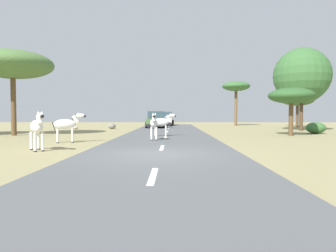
{
  "coord_description": "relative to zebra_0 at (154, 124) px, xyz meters",
  "views": [
    {
      "loc": [
        0.61,
        -11.11,
        1.5
      ],
      "look_at": [
        0.26,
        11.52,
        0.61
      ],
      "focal_mm": 32.77,
      "sensor_mm": 36.0,
      "label": 1
    }
  ],
  "objects": [
    {
      "name": "zebra_0",
      "position": [
        0.0,
        0.0,
        0.0
      ],
      "size": [
        0.51,
        1.62,
        1.53
      ],
      "rotation": [
        0.0,
        0.0,
        3.23
      ],
      "color": "silver",
      "rests_on": "road"
    },
    {
      "name": "tree_4",
      "position": [
        9.2,
        4.23,
        1.77
      ],
      "size": [
        3.08,
        3.08,
        3.3
      ],
      "color": "brown",
      "rests_on": "ground_plane"
    },
    {
      "name": "tree_6",
      "position": [
        -10.02,
        4.14,
        3.93
      ],
      "size": [
        5.45,
        5.45,
        5.87
      ],
      "color": "brown",
      "rests_on": "ground_plane"
    },
    {
      "name": "zebra_3",
      "position": [
        -4.44,
        -4.71,
        0.01
      ],
      "size": [
        1.2,
        1.51,
        1.63
      ],
      "rotation": [
        0.0,
        0.0,
        3.76
      ],
      "color": "silver",
      "rests_on": "ground_plane"
    },
    {
      "name": "rock_0",
      "position": [
        -8.52,
        13.01,
        -0.82
      ],
      "size": [
        0.48,
        0.47,
        0.29
      ],
      "primitive_type": "ellipsoid",
      "color": "#A89E8C",
      "rests_on": "ground_plane"
    },
    {
      "name": "tree_5",
      "position": [
        15.46,
        18.65,
        2.12
      ],
      "size": [
        3.67,
        3.67,
        3.74
      ],
      "color": "brown",
      "rests_on": "ground_plane"
    },
    {
      "name": "lane_markings",
      "position": [
        0.59,
        -6.88,
        -0.91
      ],
      "size": [
        0.16,
        56.0,
        0.01
      ],
      "color": "silver",
      "rests_on": "road"
    },
    {
      "name": "rock_1",
      "position": [
        -5.02,
        13.49,
        -0.68
      ],
      "size": [
        0.77,
        0.79,
        0.57
      ],
      "primitive_type": "ellipsoid",
      "color": "gray",
      "rests_on": "ground_plane"
    },
    {
      "name": "car_1",
      "position": [
        0.13,
        22.3,
        -0.11
      ],
      "size": [
        2.18,
        4.42,
        1.74
      ],
      "rotation": [
        0.0,
        0.0,
        3.09
      ],
      "color": "white",
      "rests_on": "road"
    },
    {
      "name": "tree_1",
      "position": [
        9.12,
        22.26,
        3.98
      ],
      "size": [
        3.5,
        3.5,
        5.65
      ],
      "color": "brown",
      "rests_on": "ground_plane"
    },
    {
      "name": "ground_plane",
      "position": [
        0.44,
        -5.88,
        -0.96
      ],
      "size": [
        90.0,
        90.0,
        0.0
      ],
      "primitive_type": "plane",
      "color": "#998E60"
    },
    {
      "name": "tree_0",
      "position": [
        12.6,
        10.73,
        3.95
      ],
      "size": [
        4.94,
        4.94,
        7.39
      ],
      "color": "#4C3823",
      "rests_on": "ground_plane"
    },
    {
      "name": "car_0",
      "position": [
        -0.74,
        15.88,
        -0.11
      ],
      "size": [
        2.09,
        4.37,
        1.74
      ],
      "rotation": [
        0.0,
        0.0,
        3.12
      ],
      "color": "#476B38",
      "rests_on": "road"
    },
    {
      "name": "zebra_1",
      "position": [
        0.35,
        2.95,
        -0.01
      ],
      "size": [
        1.62,
        0.46,
        1.52
      ],
      "rotation": [
        0.0,
        0.0,
        4.75
      ],
      "color": "silver",
      "rests_on": "road"
    },
    {
      "name": "zebra_2",
      "position": [
        -4.47,
        -1.15,
        -0.01
      ],
      "size": [
        1.63,
        0.83,
        1.6
      ],
      "rotation": [
        0.0,
        0.0,
        5.05
      ],
      "color": "silver",
      "rests_on": "ground_plane"
    },
    {
      "name": "road",
      "position": [
        0.59,
        -5.88,
        -0.94
      ],
      "size": [
        6.0,
        64.0,
        0.05
      ],
      "primitive_type": "cube",
      "color": "#56595B",
      "rests_on": "ground_plane"
    },
    {
      "name": "bush_0",
      "position": [
        12.0,
        6.58,
        -0.53
      ],
      "size": [
        1.46,
        1.31,
        0.87
      ],
      "primitive_type": "ellipsoid",
      "color": "#386633",
      "rests_on": "ground_plane"
    }
  ]
}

